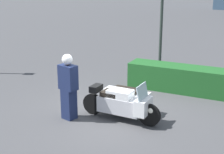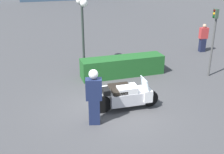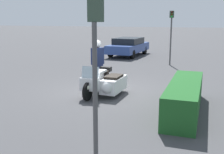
{
  "view_description": "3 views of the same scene",
  "coord_description": "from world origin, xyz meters",
  "px_view_note": "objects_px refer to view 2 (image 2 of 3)",
  "views": [
    {
      "loc": [
        4.33,
        -8.33,
        4.01
      ],
      "look_at": [
        -0.06,
        0.71,
        0.95
      ],
      "focal_mm": 55.0,
      "sensor_mm": 36.0,
      "label": 1
    },
    {
      "loc": [
        -2.66,
        -8.55,
        4.93
      ],
      "look_at": [
        0.32,
        0.78,
        0.95
      ],
      "focal_mm": 45.0,
      "sensor_mm": 36.0,
      "label": 2
    },
    {
      "loc": [
        9.98,
        3.68,
        2.78
      ],
      "look_at": [
        1.25,
        0.65,
        0.83
      ],
      "focal_mm": 45.0,
      "sensor_mm": 36.0,
      "label": 3
    }
  ],
  "objects_px": {
    "police_motorcycle": "(125,94)",
    "pedestrian_bystander": "(203,38)",
    "officer_rider": "(94,96)",
    "twin_lamp_post": "(82,13)",
    "hedge_bush_curbside": "(123,66)",
    "traffic_light_near": "(214,33)"
  },
  "relations": [
    {
      "from": "hedge_bush_curbside",
      "to": "pedestrian_bystander",
      "type": "xyz_separation_m",
      "value": [
        5.85,
        2.18,
        0.38
      ]
    },
    {
      "from": "traffic_light_near",
      "to": "officer_rider",
      "type": "bearing_deg",
      "value": 27.33
    },
    {
      "from": "police_motorcycle",
      "to": "pedestrian_bystander",
      "type": "bearing_deg",
      "value": 38.8
    },
    {
      "from": "officer_rider",
      "to": "traffic_light_near",
      "type": "relative_size",
      "value": 0.61
    },
    {
      "from": "police_motorcycle",
      "to": "pedestrian_bystander",
      "type": "distance_m",
      "value": 8.49
    },
    {
      "from": "officer_rider",
      "to": "pedestrian_bystander",
      "type": "height_order",
      "value": "officer_rider"
    },
    {
      "from": "police_motorcycle",
      "to": "officer_rider",
      "type": "distance_m",
      "value": 1.72
    },
    {
      "from": "traffic_light_near",
      "to": "hedge_bush_curbside",
      "type": "bearing_deg",
      "value": -13.34
    },
    {
      "from": "officer_rider",
      "to": "twin_lamp_post",
      "type": "bearing_deg",
      "value": 5.79
    },
    {
      "from": "officer_rider",
      "to": "twin_lamp_post",
      "type": "height_order",
      "value": "twin_lamp_post"
    },
    {
      "from": "hedge_bush_curbside",
      "to": "twin_lamp_post",
      "type": "bearing_deg",
      "value": 129.8
    },
    {
      "from": "police_motorcycle",
      "to": "hedge_bush_curbside",
      "type": "xyz_separation_m",
      "value": [
        0.93,
        2.91,
        -0.02
      ]
    },
    {
      "from": "twin_lamp_post",
      "to": "pedestrian_bystander",
      "type": "relative_size",
      "value": 2.06
    },
    {
      "from": "hedge_bush_curbside",
      "to": "officer_rider",
      "type": "bearing_deg",
      "value": -121.8
    },
    {
      "from": "hedge_bush_curbside",
      "to": "pedestrian_bystander",
      "type": "bearing_deg",
      "value": 20.47
    },
    {
      "from": "police_motorcycle",
      "to": "twin_lamp_post",
      "type": "xyz_separation_m",
      "value": [
        -0.53,
        4.67,
        2.25
      ]
    },
    {
      "from": "officer_rider",
      "to": "pedestrian_bystander",
      "type": "xyz_separation_m",
      "value": [
        8.17,
        5.94,
        -0.17
      ]
    },
    {
      "from": "officer_rider",
      "to": "twin_lamp_post",
      "type": "xyz_separation_m",
      "value": [
        0.87,
        5.51,
        1.71
      ]
    },
    {
      "from": "police_motorcycle",
      "to": "officer_rider",
      "type": "height_order",
      "value": "officer_rider"
    },
    {
      "from": "hedge_bush_curbside",
      "to": "traffic_light_near",
      "type": "distance_m",
      "value": 4.34
    },
    {
      "from": "police_motorcycle",
      "to": "traffic_light_near",
      "type": "height_order",
      "value": "traffic_light_near"
    },
    {
      "from": "officer_rider",
      "to": "hedge_bush_curbside",
      "type": "relative_size",
      "value": 0.48
    }
  ]
}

